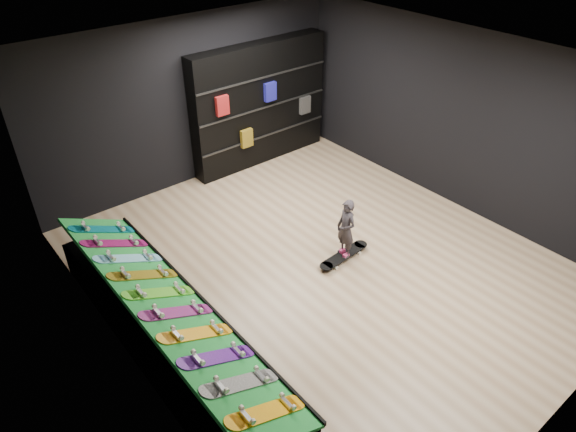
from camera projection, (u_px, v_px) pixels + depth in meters
floor at (322, 265)px, 7.74m from camera, size 6.00×7.00×0.01m
ceiling at (331, 68)px, 6.05m from camera, size 6.00×7.00×0.01m
wall_back at (192, 102)px, 9.13m from camera, size 6.00×0.02×3.00m
wall_left at (114, 271)px, 5.32m from camera, size 0.02×7.00×3.00m
wall_right at (459, 121)px, 8.47m from camera, size 0.02×7.00×3.00m
display_rack at (169, 334)px, 6.26m from camera, size 0.90×4.50×0.50m
turf_ramp at (167, 304)px, 6.02m from camera, size 0.92×4.50×0.46m
back_shelving at (260, 104)px, 9.90m from camera, size 2.93×0.34×2.35m
floor_skateboard at (344, 256)px, 7.82m from camera, size 0.99×0.28×0.09m
child at (345, 239)px, 7.64m from camera, size 0.18×0.23×0.57m
display_board_0 at (266, 412)px, 4.80m from camera, size 0.93×0.22×0.50m
display_board_1 at (240, 383)px, 5.07m from camera, size 0.93×0.22×0.50m
display_board_2 at (217, 357)px, 5.34m from camera, size 0.93×0.22×0.50m
display_board_3 at (196, 334)px, 5.61m from camera, size 0.93×0.22×0.50m
display_board_4 at (177, 312)px, 5.88m from camera, size 0.93×0.22×0.50m
display_board_5 at (160, 293)px, 6.15m from camera, size 0.93×0.22×0.50m
display_board_6 at (144, 275)px, 6.42m from camera, size 0.93×0.22×0.50m
display_board_7 at (129, 258)px, 6.69m from camera, size 0.93×0.22×0.50m
display_board_8 at (115, 243)px, 6.96m from camera, size 0.93×0.22×0.50m
display_board_9 at (103, 229)px, 7.23m from camera, size 0.93×0.22×0.50m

